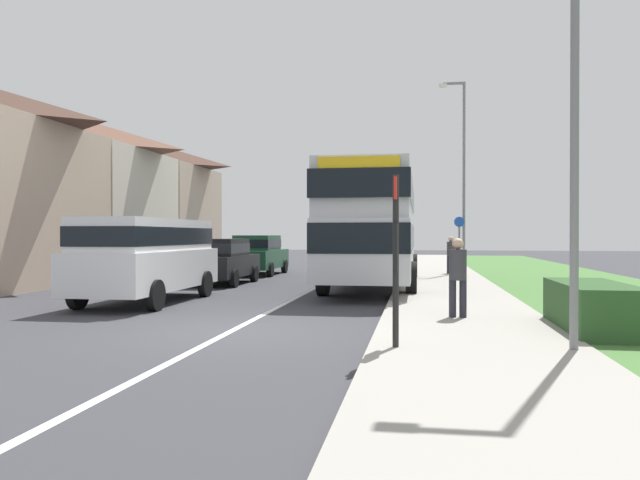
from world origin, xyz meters
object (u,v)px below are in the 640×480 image
Objects in this scene: parked_car_black at (220,259)px; cycle_route_sign at (459,242)px; street_lamp_mid at (462,166)px; pedestrian_at_stop at (458,274)px; pedestrian_walking_away at (451,253)px; parked_van_white at (147,253)px; bus_stop_sign at (396,248)px; double_decker_bus at (374,223)px; parked_car_dark_green at (258,253)px; street_lamp_near at (567,54)px.

parked_car_black is 1.62× the size of cycle_route_sign.
parked_car_black is at bearing -143.19° from street_lamp_mid.
pedestrian_at_stop is 13.98m from pedestrian_walking_away.
parked_van_white is 5.88m from parked_car_black.
bus_stop_sign is (-1.67, -17.34, 0.56)m from pedestrian_walking_away.
double_decker_bus is 2.53× the size of parked_car_dark_green.
parked_van_white is at bearing 147.41° from street_lamp_near.
bus_stop_sign reaches higher than parked_car_dark_green.
cycle_route_sign is (2.06, 18.07, -0.11)m from bus_stop_sign.
pedestrian_at_stop is at bearing -74.73° from double_decker_bus.
pedestrian_walking_away is at bearing 92.36° from street_lamp_near.
pedestrian_at_stop and pedestrian_walking_away have the same top height.
cycle_route_sign reaches higher than pedestrian_at_stop.
street_lamp_near is (0.32, -17.87, 2.85)m from cycle_route_sign.
double_decker_bus is at bearing -3.26° from parked_car_black.
bus_stop_sign is 0.35× the size of street_lamp_near.
parked_car_dark_green is 2.63× the size of pedestrian_at_stop.
parked_car_dark_green is at bearing 134.44° from double_decker_bus.
parked_car_dark_green is at bearing -173.01° from cycle_route_sign.
parked_van_white is at bearing -89.78° from parked_car_black.
street_lamp_near reaches higher than parked_car_black.
parked_car_black is 11.35m from pedestrian_at_stop.
double_decker_bus is at bearing 107.28° from street_lamp_near.
street_lamp_near is at bearing -88.97° from cycle_route_sign.
parked_car_black is at bearing 176.74° from double_decker_bus.
street_lamp_near is at bearing 4.66° from bus_stop_sign.
street_lamp_mid is at bearing 62.33° from pedestrian_walking_away.
bus_stop_sign is at bearing -96.51° from cycle_route_sign.
parked_van_white is 11.12m from parked_car_dark_green.
pedestrian_at_stop is 15.43m from street_lamp_mid.
pedestrian_at_stop is (7.62, -2.52, -0.30)m from parked_van_white.
street_lamp_mid is at bearing 54.91° from parked_van_white.
parked_van_white is 3.19× the size of pedestrian_at_stop.
street_lamp_near is at bearing -87.64° from pedestrian_walking_away.
parked_car_dark_green is 1.69× the size of bus_stop_sign.
parked_car_dark_green is 15.64m from pedestrian_at_stop.
double_decker_bus is 7.88m from parked_car_dark_green.
double_decker_bus is 8.03m from street_lamp_mid.
cycle_route_sign is (8.60, 12.17, 0.15)m from parked_van_white.
bus_stop_sign is at bearing -107.82° from pedestrian_at_stop.
double_decker_bus reaches higher than parked_car_black.
bus_stop_sign is 18.70m from street_lamp_mid.
street_lamp_mid reaches higher than street_lamp_near.
pedestrian_at_stop is 0.66× the size of cycle_route_sign.
pedestrian_walking_away is (2.79, 5.89, -1.17)m from double_decker_bus.
parked_van_white reaches higher than parked_car_dark_green.
parked_car_dark_green is 0.52× the size of street_lamp_mid.
double_decker_bus is 5.59m from parked_car_black.
parked_car_dark_green is 19.34m from street_lamp_near.
double_decker_bus is 7.81m from parked_van_white.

